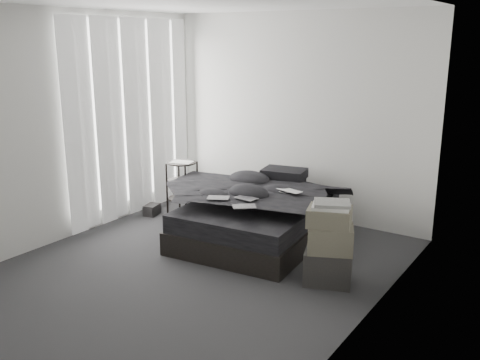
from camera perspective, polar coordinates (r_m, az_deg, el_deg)
The scene contains 24 objects.
floor at distance 5.55m, azimuth -4.65°, elevation -9.28°, with size 3.60×4.20×0.01m, color #2D2D2F.
ceiling at distance 5.08m, azimuth -5.30°, elevation 18.56°, with size 3.60×4.20×0.01m, color white.
wall_back at distance 6.90m, azimuth 6.05°, elevation 6.74°, with size 3.60×0.01×2.60m, color silver.
wall_left at distance 6.43m, azimuth -17.67°, elevation 5.52°, with size 0.01×4.20×2.60m, color silver.
wall_right at distance 4.29m, azimuth 14.19°, elevation 1.38°, with size 0.01×4.20×2.60m, color silver.
window_left at distance 6.99m, azimuth -11.84°, elevation 7.03°, with size 0.02×2.00×2.30m, color white.
curtain_left at distance 6.97m, azimuth -11.52°, elevation 6.43°, with size 0.06×2.12×2.48m, color white.
bed at distance 6.23m, azimuth 1.85°, elevation -5.24°, with size 1.41×1.86×0.25m, color black.
mattress at distance 6.15m, azimuth 1.87°, elevation -3.27°, with size 1.35×1.80×0.20m, color black.
duvet at distance 6.05m, azimuth 1.69°, elevation -1.52°, with size 1.37×1.59×0.22m, color black.
pillow_lower at distance 6.75m, azimuth 4.29°, elevation -0.22°, with size 0.56×0.38×0.13m, color black.
pillow_upper at distance 6.68m, azimuth 4.74°, elevation 0.69°, with size 0.52×0.36×0.12m, color black.
laptop at distance 5.96m, azimuth 5.04°, elevation -0.64°, with size 0.30×0.19×0.02m, color silver.
comic_a at distance 5.75m, azimuth -2.34°, elevation -1.27°, with size 0.23×0.15×0.01m, color black.
comic_b at distance 5.73m, azimuth 0.68°, elevation -1.24°, with size 0.23×0.15×0.01m, color black.
comic_c at distance 5.45m, azimuth 0.44°, elevation -2.05°, with size 0.23×0.15×0.01m, color black.
side_stand at distance 7.09m, azimuth -6.17°, elevation -0.91°, with size 0.38×0.38×0.70m, color black.
papers at distance 6.98m, azimuth -6.23°, elevation 1.89°, with size 0.27×0.20×0.01m, color white.
floor_books at distance 7.18m, azimuth -9.38°, elevation -3.09°, with size 0.15×0.22×0.15m, color black.
box_lower at distance 5.22m, azimuth 9.39°, elevation -9.09°, with size 0.44×0.35×0.33m, color black.
box_mid at distance 5.11m, azimuth 9.62°, elevation -6.18°, with size 0.41×0.33×0.25m, color #585546.
box_upper at distance 5.04m, azimuth 9.52°, elevation -3.88°, with size 0.39×0.32×0.17m, color #585546.
art_book_white at distance 5.01m, azimuth 9.68°, elevation -2.77°, with size 0.34×0.27×0.03m, color silver.
art_book_snake at distance 4.99m, azimuth 9.79°, elevation -2.45°, with size 0.33×0.26×0.03m, color silver.
Camera 1 is at (3.17, -3.95, 2.27)m, focal length 40.00 mm.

